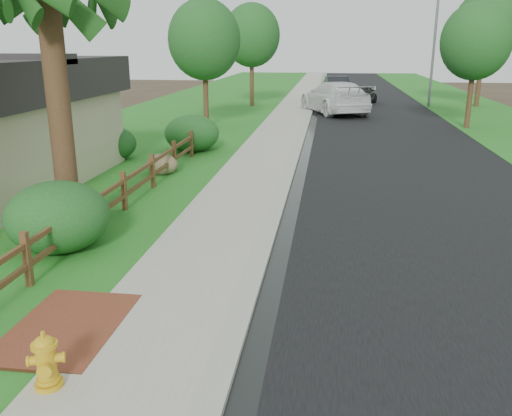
# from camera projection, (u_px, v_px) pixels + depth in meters

# --- Properties ---
(ground) EXTENTS (120.00, 120.00, 0.00)m
(ground) POSITION_uv_depth(u_px,v_px,m) (218.00, 311.00, 9.12)
(ground) COLOR #3A2E20
(road) EXTENTS (8.00, 90.00, 0.02)m
(road) POSITION_uv_depth(u_px,v_px,m) (368.00, 103.00, 41.72)
(road) COLOR black
(road) RESTS_ON ground
(curb) EXTENTS (0.40, 90.00, 0.12)m
(curb) POSITION_uv_depth(u_px,v_px,m) (313.00, 101.00, 42.24)
(curb) COLOR gray
(curb) RESTS_ON ground
(wet_gutter) EXTENTS (0.50, 90.00, 0.00)m
(wet_gutter) POSITION_uv_depth(u_px,v_px,m) (318.00, 102.00, 42.21)
(wet_gutter) COLOR black
(wet_gutter) RESTS_ON road
(sidewalk) EXTENTS (2.20, 90.00, 0.10)m
(sidewalk) POSITION_uv_depth(u_px,v_px,m) (296.00, 101.00, 42.41)
(sidewalk) COLOR gray
(sidewalk) RESTS_ON ground
(grass_strip) EXTENTS (1.60, 90.00, 0.06)m
(grass_strip) POSITION_uv_depth(u_px,v_px,m) (272.00, 101.00, 42.66)
(grass_strip) COLOR #1E5F1B
(grass_strip) RESTS_ON ground
(lawn_near) EXTENTS (9.00, 90.00, 0.04)m
(lawn_near) POSITION_uv_depth(u_px,v_px,m) (208.00, 100.00, 43.34)
(lawn_near) COLOR #1E5F1B
(lawn_near) RESTS_ON ground
(verge_far) EXTENTS (6.00, 90.00, 0.04)m
(verge_far) POSITION_uv_depth(u_px,v_px,m) (461.00, 104.00, 40.83)
(verge_far) COLOR #1E5F1B
(verge_far) RESTS_ON ground
(brick_patch) EXTENTS (1.60, 2.40, 0.11)m
(brick_patch) POSITION_uv_depth(u_px,v_px,m) (67.00, 329.00, 8.44)
(brick_patch) COLOR brown
(brick_patch) RESTS_ON ground
(ranch_fence) EXTENTS (0.12, 16.92, 1.10)m
(ranch_fence) POSITION_uv_depth(u_px,v_px,m) (139.00, 179.00, 15.47)
(ranch_fence) COLOR #4F2C1A
(ranch_fence) RESTS_ON ground
(fire_hydrant) EXTENTS (0.51, 0.42, 0.78)m
(fire_hydrant) POSITION_uv_depth(u_px,v_px,m) (46.00, 362.00, 6.84)
(fire_hydrant) COLOR gold
(fire_hydrant) RESTS_ON sidewalk
(white_suv) EXTENTS (5.10, 7.50, 2.02)m
(white_suv) POSITION_uv_depth(u_px,v_px,m) (335.00, 97.00, 34.91)
(white_suv) COLOR silver
(white_suv) RESTS_ON road
(dark_car_mid) EXTENTS (3.06, 4.92, 1.56)m
(dark_car_mid) POSITION_uv_depth(u_px,v_px,m) (360.00, 94.00, 40.13)
(dark_car_mid) COLOR black
(dark_car_mid) RESTS_ON road
(dark_car_far) EXTENTS (2.45, 5.36, 1.71)m
(dark_car_far) POSITION_uv_depth(u_px,v_px,m) (337.00, 87.00, 45.59)
(dark_car_far) COLOR black
(dark_car_far) RESTS_ON road
(streetlight) EXTENTS (1.97, 0.87, 8.85)m
(streetlight) POSITION_uv_depth(u_px,v_px,m) (433.00, 34.00, 37.18)
(streetlight) COLOR slate
(streetlight) RESTS_ON ground
(boulder) EXTENTS (1.28, 1.09, 0.74)m
(boulder) POSITION_uv_depth(u_px,v_px,m) (162.00, 165.00, 18.49)
(boulder) COLOR brown
(boulder) RESTS_ON ground
(shrub_b) EXTENTS (2.67, 2.67, 1.53)m
(shrub_b) POSITION_uv_depth(u_px,v_px,m) (58.00, 217.00, 11.58)
(shrub_b) COLOR #174118
(shrub_b) RESTS_ON ground
(shrub_c) EXTENTS (1.91, 1.91, 1.29)m
(shrub_c) POSITION_uv_depth(u_px,v_px,m) (113.00, 144.00, 20.82)
(shrub_c) COLOR #174118
(shrub_c) RESTS_ON ground
(shrub_d) EXTENTS (2.97, 2.97, 1.54)m
(shrub_d) POSITION_uv_depth(u_px,v_px,m) (192.00, 133.00, 22.41)
(shrub_d) COLOR #174118
(shrub_d) RESTS_ON ground
(tree_near_left) EXTENTS (3.71, 3.71, 6.58)m
(tree_near_left) POSITION_uv_depth(u_px,v_px,m) (204.00, 40.00, 27.65)
(tree_near_left) COLOR #322014
(tree_near_left) RESTS_ON ground
(tree_near_right) EXTENTS (3.57, 3.57, 6.42)m
(tree_near_right) POSITION_uv_depth(u_px,v_px,m) (476.00, 41.00, 27.65)
(tree_near_right) COLOR #322014
(tree_near_right) RESTS_ON ground
(tree_mid_left) EXTENTS (3.97, 3.97, 7.10)m
(tree_mid_left) POSITION_uv_depth(u_px,v_px,m) (252.00, 35.00, 37.81)
(tree_mid_left) COLOR #322014
(tree_mid_left) RESTS_ON ground
(tree_mid_right) EXTENTS (4.36, 4.36, 7.91)m
(tree_mid_right) POSITION_uv_depth(u_px,v_px,m) (485.00, 26.00, 37.25)
(tree_mid_right) COLOR #322014
(tree_mid_right) RESTS_ON ground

